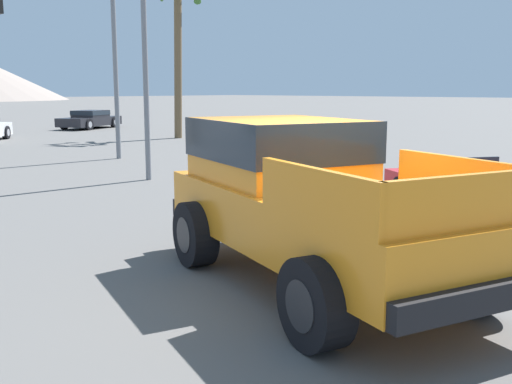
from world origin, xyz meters
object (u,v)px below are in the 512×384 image
red_convertible_car (477,195)px  traffic_light_main (66,35)px  orange_pickup_truck (303,192)px  parked_car_dark (90,119)px  palm_tree_short (177,13)px

red_convertible_car → traffic_light_main: (-0.74, 12.87, 3.57)m
red_convertible_car → traffic_light_main: bearing=127.5°
traffic_light_main → orange_pickup_truck: bearing=71.3°
orange_pickup_truck → parked_car_dark: bearing=82.9°
orange_pickup_truck → traffic_light_main: 13.80m
orange_pickup_truck → parked_car_dark: (14.04, 27.30, -0.54)m
traffic_light_main → red_convertible_car: bearing=93.3°
traffic_light_main → parked_car_dark: bearing=-123.8°
parked_car_dark → orange_pickup_truck: bearing=129.1°
orange_pickup_truck → red_convertible_car: size_ratio=1.21×
orange_pickup_truck → parked_car_dark: 30.71m
orange_pickup_truck → red_convertible_car: (5.06, -0.09, -0.68)m
orange_pickup_truck → palm_tree_short: size_ratio=0.69×
parked_car_dark → palm_tree_short: 10.84m
red_convertible_car → palm_tree_short: (8.02, 17.98, 5.43)m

